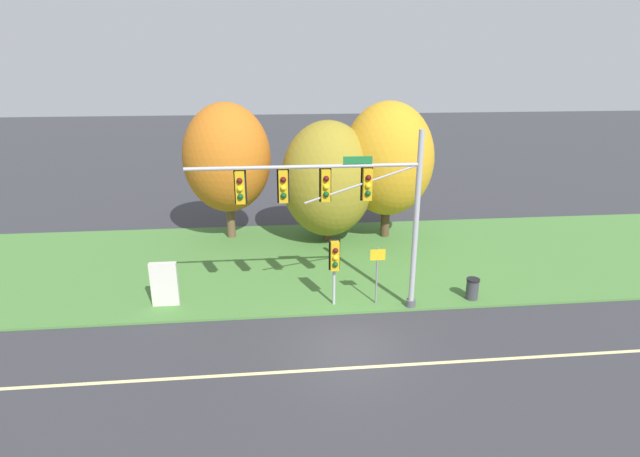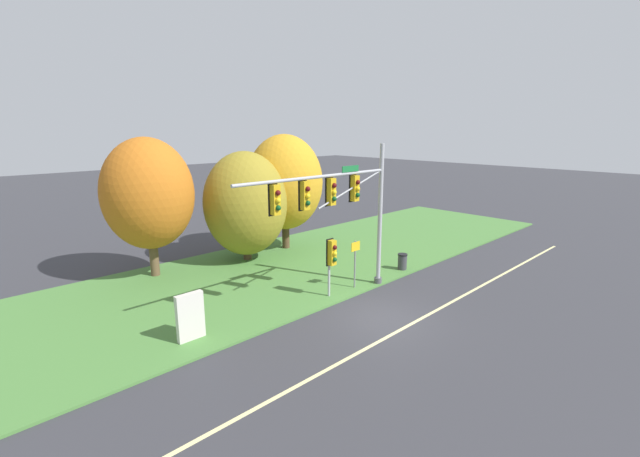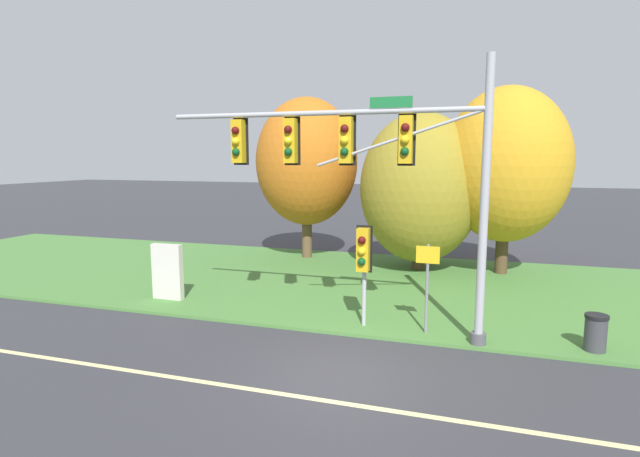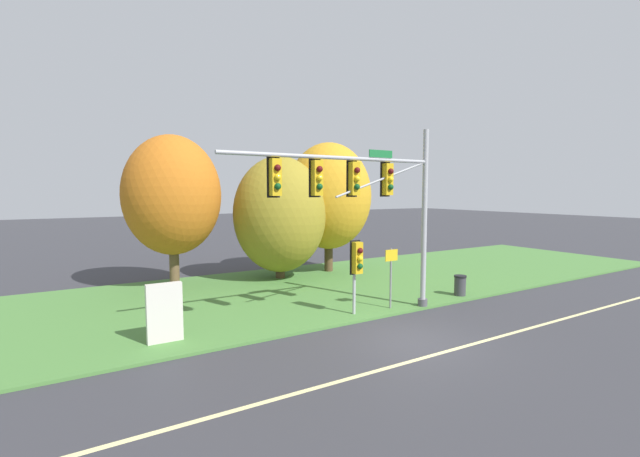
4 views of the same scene
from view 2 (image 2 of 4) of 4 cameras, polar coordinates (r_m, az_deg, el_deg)
The scene contains 11 objects.
ground_plane at distance 19.46m, azimuth 8.53°, elevation -11.67°, with size 160.00×160.00×0.00m, color #333338.
lane_stripe at distance 18.83m, azimuth 11.49°, elevation -12.67°, with size 36.00×0.16×0.01m, color beige.
grass_verge at distance 24.90m, azimuth -6.75°, elevation -5.81°, with size 48.00×11.50×0.10m, color #477A38.
traffic_signal_mast at distance 19.75m, azimuth 2.79°, elevation 3.61°, with size 8.96×0.49×7.31m.
pedestrian_signal_near_kerb at distance 20.48m, azimuth 1.56°, elevation -3.67°, with size 0.46×0.55×2.92m.
route_sign_post at distance 21.91m, azimuth 4.70°, elevation -3.94°, with size 0.63×0.08×2.49m.
tree_nearest_road at distance 24.79m, azimuth -21.93°, elevation 4.29°, with size 4.81×4.81×7.62m.
tree_left_of_mast at distance 26.57m, azimuth -9.90°, elevation 3.28°, with size 5.09×5.09×6.72m.
tree_behind_signpost at distance 28.70m, azimuth -4.72°, elevation 6.12°, with size 5.05×5.05×7.67m.
info_kiosk at distance 17.60m, azimuth -16.92°, elevation -11.19°, with size 1.10×0.24×1.90m.
trash_bin at distance 25.40m, azimuth 10.93°, elevation -4.34°, with size 0.56×0.56×0.93m.
Camera 2 is at (-14.15, -10.57, 8.18)m, focal length 24.00 mm.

